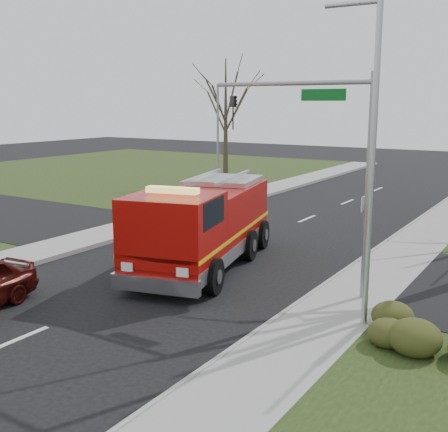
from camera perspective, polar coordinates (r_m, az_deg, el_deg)
The scene contains 9 objects.
ground at distance 19.42m, azimuth -6.21°, elevation -6.39°, with size 120.00×120.00×0.00m, color black.
sidewalk_right at distance 16.47m, azimuth 11.21°, elevation -9.58°, with size 2.40×80.00×0.15m, color #989793.
sidewalk_left at distance 23.63m, azimuth -18.11°, elevation -3.48°, with size 2.40×80.00×0.15m, color #989793.
hedge_corner at distance 14.68m, azimuth 20.24°, elevation -10.63°, with size 2.80×2.00×0.90m, color #333C15.
bare_tree_left at distance 40.64m, azimuth 0.17°, elevation 10.91°, with size 4.50×4.50×9.00m.
traffic_signal_mast at distance 17.20m, azimuth 10.53°, elevation 7.20°, with size 5.29×0.18×6.80m.
streetlight_pole at distance 14.69m, azimuth 14.61°, elevation 5.72°, with size 1.48×0.16×8.40m.
utility_pole_far at distance 33.94m, azimuth -0.63°, elevation 7.33°, with size 0.14×0.14×7.00m, color gray.
fire_engine at distance 20.35m, azimuth -2.25°, elevation -1.11°, with size 4.77×8.70×3.33m.
Camera 1 is at (11.57, -14.44, 5.91)m, focal length 45.00 mm.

